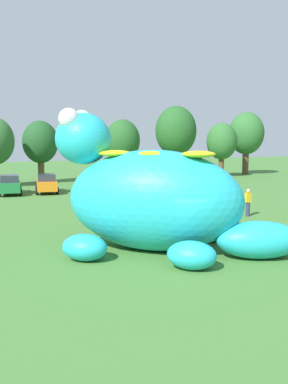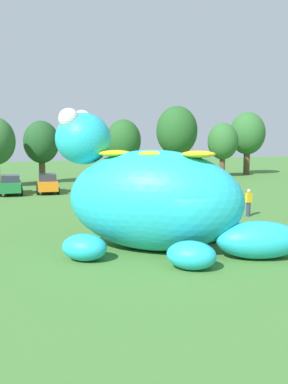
# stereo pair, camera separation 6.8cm
# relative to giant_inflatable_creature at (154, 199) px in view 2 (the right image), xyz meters

# --- Properties ---
(ground_plane) EXTENTS (160.00, 160.00, 0.00)m
(ground_plane) POSITION_rel_giant_inflatable_creature_xyz_m (1.04, -1.55, -2.23)
(ground_plane) COLOR #427533
(giant_inflatable_creature) EXTENTS (11.28, 8.62, 6.09)m
(giant_inflatable_creature) POSITION_rel_giant_inflatable_creature_xyz_m (0.00, 0.00, 0.00)
(giant_inflatable_creature) COLOR #23B2C6
(giant_inflatable_creature) RESTS_ON ground
(car_green) EXTENTS (2.26, 4.26, 1.72)m
(car_green) POSITION_rel_giant_inflatable_creature_xyz_m (-3.91, 21.41, -1.37)
(car_green) COLOR #1E7238
(car_green) RESTS_ON ground
(car_orange) EXTENTS (2.36, 4.30, 1.72)m
(car_orange) POSITION_rel_giant_inflatable_creature_xyz_m (-0.77, 21.22, -1.37)
(car_orange) COLOR orange
(car_orange) RESTS_ON ground
(tree_centre) EXTENTS (3.85, 3.85, 6.83)m
(tree_centre) POSITION_rel_giant_inflatable_creature_xyz_m (0.21, 29.87, 2.24)
(tree_centre) COLOR brown
(tree_centre) RESTS_ON ground
(tree_centre_right) EXTENTS (4.00, 4.00, 7.09)m
(tree_centre_right) POSITION_rel_giant_inflatable_creature_xyz_m (9.32, 28.60, 2.41)
(tree_centre_right) COLOR brown
(tree_centre_right) RESTS_ON ground
(tree_mid_right) EXTENTS (4.96, 4.96, 8.81)m
(tree_mid_right) POSITION_rel_giant_inflatable_creature_xyz_m (16.06, 28.31, 3.54)
(tree_mid_right) COLOR brown
(tree_mid_right) RESTS_ON ground
(tree_right) EXTENTS (3.90, 3.90, 6.92)m
(tree_right) POSITION_rel_giant_inflatable_creature_xyz_m (22.93, 28.65, 2.30)
(tree_right) COLOR brown
(tree_right) RESTS_ON ground
(tree_far_right) EXTENTS (4.82, 4.82, 8.55)m
(tree_far_right) POSITION_rel_giant_inflatable_creature_xyz_m (28.27, 30.64, 3.37)
(tree_far_right) COLOR brown
(tree_far_right) RESTS_ON ground
(spectator_near_inflatable) EXTENTS (0.38, 0.26, 1.71)m
(spectator_near_inflatable) POSITION_rel_giant_inflatable_creature_xyz_m (8.65, 4.70, -1.37)
(spectator_near_inflatable) COLOR #2D334C
(spectator_near_inflatable) RESTS_ON ground
(spectator_mid_field) EXTENTS (0.38, 0.26, 1.71)m
(spectator_mid_field) POSITION_rel_giant_inflatable_creature_xyz_m (11.42, 12.17, -1.37)
(spectator_mid_field) COLOR #726656
(spectator_mid_field) RESTS_ON ground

